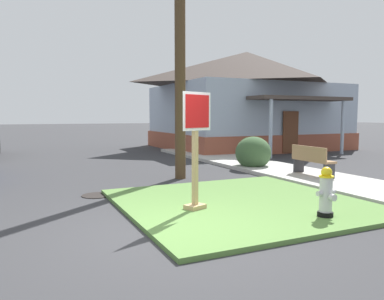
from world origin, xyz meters
name	(u,v)px	position (x,y,z in m)	size (l,w,h in m)	color
ground_plane	(173,234)	(0.00, 0.00, 0.00)	(160.00, 160.00, 0.00)	#333335
grass_corner_patch	(240,203)	(1.99, 1.21, 0.04)	(4.78, 4.74, 0.08)	#567F3D
sidewalk_strip	(269,168)	(5.58, 5.07, 0.06)	(2.20, 15.42, 0.12)	#B2AFA8
fire_hydrant	(326,193)	(2.71, -0.44, 0.49)	(0.38, 0.34, 0.88)	black
stop_sign	(196,153)	(0.86, 1.00, 1.15)	(0.68, 0.39, 2.20)	tan
manhole_cover	(97,195)	(-0.55, 3.36, 0.01)	(0.70, 0.70, 0.02)	black
street_bench	(312,159)	(5.52, 2.98, 0.58)	(0.48, 1.48, 0.85)	#93704C
utility_pole	(180,11)	(2.14, 4.73, 4.80)	(1.51, 0.31, 9.28)	#4C3823
corner_house	(246,99)	(9.81, 13.01, 2.79)	(9.77, 9.39, 5.45)	brown
shrub_near_porch	(242,144)	(7.35, 9.52, 0.50)	(1.10, 1.10, 0.99)	#2F7334
shrub_by_curb	(253,153)	(5.18, 5.45, 0.56)	(1.23, 1.23, 1.13)	#3C5B35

